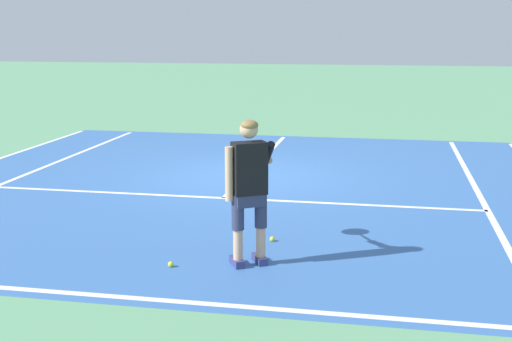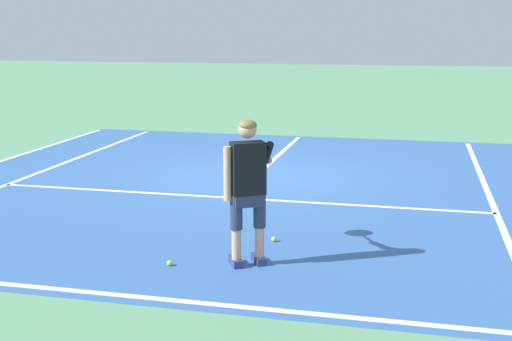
# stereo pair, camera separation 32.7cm
# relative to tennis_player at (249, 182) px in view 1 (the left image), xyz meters

# --- Properties ---
(ground_plane) EXTENTS (80.00, 80.00, 0.00)m
(ground_plane) POSITION_rel_tennis_player_xyz_m (-1.03, 4.72, -0.99)
(ground_plane) COLOR #609E70
(court_inner_surface) EXTENTS (10.98, 11.03, 0.00)m
(court_inner_surface) POSITION_rel_tennis_player_xyz_m (-1.03, 4.09, -0.99)
(court_inner_surface) COLOR #3866A8
(court_inner_surface) RESTS_ON ground
(line_baseline) EXTENTS (10.98, 0.10, 0.01)m
(line_baseline) POSITION_rel_tennis_player_xyz_m (-1.03, -1.22, -0.99)
(line_baseline) COLOR white
(line_baseline) RESTS_ON ground
(line_service) EXTENTS (8.23, 0.10, 0.01)m
(line_service) POSITION_rel_tennis_player_xyz_m (-1.03, 3.00, -0.99)
(line_service) COLOR white
(line_service) RESTS_ON ground
(line_centre_service) EXTENTS (0.10, 6.40, 0.01)m
(line_centre_service) POSITION_rel_tennis_player_xyz_m (-1.03, 6.20, -0.99)
(line_centre_service) COLOR white
(line_centre_service) RESTS_ON ground
(line_singles_left) EXTENTS (0.10, 10.63, 0.01)m
(line_singles_left) POSITION_rel_tennis_player_xyz_m (-5.15, 4.09, -0.99)
(line_singles_left) COLOR white
(line_singles_left) RESTS_ON ground
(line_singles_right) EXTENTS (0.10, 10.63, 0.01)m
(line_singles_right) POSITION_rel_tennis_player_xyz_m (3.08, 4.09, -0.99)
(line_singles_right) COLOR white
(line_singles_right) RESTS_ON ground
(tennis_player) EXTENTS (0.55, 1.22, 1.71)m
(tennis_player) POSITION_rel_tennis_player_xyz_m (0.00, 0.00, 0.00)
(tennis_player) COLOR navy
(tennis_player) RESTS_ON ground
(tennis_ball_near_feet) EXTENTS (0.07, 0.07, 0.07)m
(tennis_ball_near_feet) POSITION_rel_tennis_player_xyz_m (0.12, 0.91, -0.96)
(tennis_ball_near_feet) COLOR #CCE02D
(tennis_ball_near_feet) RESTS_ON ground
(tennis_ball_by_baseline) EXTENTS (0.07, 0.07, 0.07)m
(tennis_ball_by_baseline) POSITION_rel_tennis_player_xyz_m (-0.88, -0.26, -0.96)
(tennis_ball_by_baseline) COLOR #CCE02D
(tennis_ball_by_baseline) RESTS_ON ground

